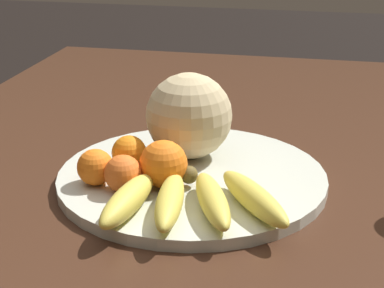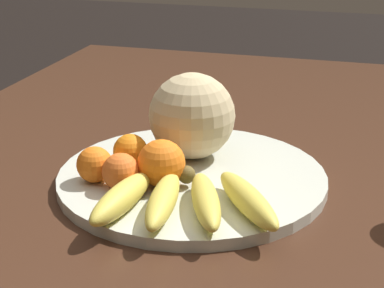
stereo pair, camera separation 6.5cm
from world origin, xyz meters
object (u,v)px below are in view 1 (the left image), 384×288
object	(u,v)px
orange_front_right	(123,174)
orange_back_left	(163,164)
kitchen_table	(208,214)
orange_mid_center	(95,167)
fruit_bowl	(192,177)
orange_front_left	(129,153)
produce_tag	(136,160)
banana_bunch	(192,199)
melon	(189,116)

from	to	relation	value
orange_front_right	orange_back_left	size ratio (longest dim) A/B	0.77
kitchen_table	orange_front_right	xyz separation A→B (m)	(0.13, -0.11, 0.12)
orange_mid_center	fruit_bowl	bearing A→B (deg)	117.80
kitchen_table	orange_front_left	bearing A→B (deg)	-68.25
orange_front_right	orange_back_left	xyz separation A→B (m)	(-0.03, 0.06, 0.01)
fruit_bowl	orange_front_left	xyz separation A→B (m)	(0.01, -0.10, 0.04)
produce_tag	banana_bunch	bearing A→B (deg)	83.84
kitchen_table	orange_back_left	bearing A→B (deg)	-27.15
kitchen_table	orange_back_left	distance (m)	0.17
melon	orange_front_left	distance (m)	0.12
fruit_bowl	orange_back_left	xyz separation A→B (m)	(0.06, -0.03, 0.04)
fruit_bowl	melon	xyz separation A→B (m)	(-0.07, -0.02, 0.08)
banana_bunch	orange_front_right	size ratio (longest dim) A/B	4.70
banana_bunch	produce_tag	distance (m)	0.21
kitchen_table	orange_front_right	size ratio (longest dim) A/B	29.39
orange_back_left	banana_bunch	bearing A→B (deg)	38.82
fruit_bowl	orange_front_left	world-z (taller)	orange_front_left
fruit_bowl	orange_mid_center	xyz separation A→B (m)	(0.07, -0.14, 0.04)
kitchen_table	orange_front_right	world-z (taller)	orange_front_right
melon	produce_tag	world-z (taller)	melon
kitchen_table	orange_back_left	xyz separation A→B (m)	(0.10, -0.05, 0.13)
fruit_bowl	produce_tag	world-z (taller)	produce_tag
melon	orange_back_left	bearing A→B (deg)	-5.51
fruit_bowl	orange_front_left	size ratio (longest dim) A/B	7.59
banana_bunch	orange_front_right	distance (m)	0.12
orange_mid_center	orange_back_left	xyz separation A→B (m)	(-0.01, 0.10, 0.01)
orange_front_left	produce_tag	distance (m)	0.04
orange_front_left	banana_bunch	bearing A→B (deg)	46.10
melon	orange_back_left	size ratio (longest dim) A/B	1.97
fruit_bowl	produce_tag	bearing A→B (deg)	-105.85
orange_front_right	produce_tag	size ratio (longest dim) A/B	0.83
kitchen_table	orange_mid_center	size ratio (longest dim) A/B	29.61
orange_front_left	fruit_bowl	bearing A→B (deg)	93.05
kitchen_table	melon	distance (m)	0.17
fruit_bowl	orange_front_right	xyz separation A→B (m)	(0.09, -0.09, 0.04)
orange_front_left	orange_back_left	size ratio (longest dim) A/B	0.77
kitchen_table	orange_front_left	size ratio (longest dim) A/B	29.50
kitchen_table	fruit_bowl	distance (m)	0.10
melon	orange_mid_center	size ratio (longest dim) A/B	2.56
orange_mid_center	orange_back_left	size ratio (longest dim) A/B	0.77
orange_front_left	orange_front_right	distance (m)	0.08
orange_front_left	orange_back_left	xyz separation A→B (m)	(0.05, 0.07, 0.01)
banana_bunch	produce_tag	size ratio (longest dim) A/B	3.89
orange_front_left	orange_front_right	bearing A→B (deg)	11.00
kitchen_table	produce_tag	xyz separation A→B (m)	(0.01, -0.12, 0.09)
kitchen_table	orange_back_left	size ratio (longest dim) A/B	22.78
banana_bunch	orange_mid_center	bearing A→B (deg)	-124.52
banana_bunch	kitchen_table	bearing A→B (deg)	168.10
orange_front_right	orange_back_left	bearing A→B (deg)	117.77
orange_front_left	produce_tag	bearing A→B (deg)	-179.06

